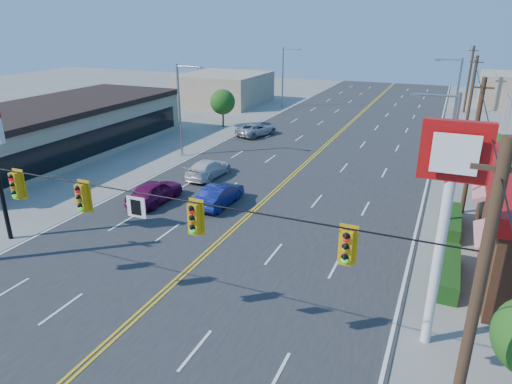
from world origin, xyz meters
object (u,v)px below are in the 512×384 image
at_px(car_white, 208,169).
at_px(car_blue, 220,196).
at_px(car_silver, 256,130).
at_px(signal_span, 108,216).
at_px(car_magenta, 155,192).
at_px(kfc_pylon, 449,193).

bearing_deg(car_white, car_blue, 127.85).
bearing_deg(car_blue, car_silver, -72.95).
distance_m(signal_span, car_magenta, 13.90).
xyz_separation_m(signal_span, car_white, (-5.74, 17.58, -4.21)).
bearing_deg(car_blue, car_white, -52.98).
height_order(signal_span, car_silver, signal_span).
relative_size(signal_span, car_magenta, 5.40).
bearing_deg(car_silver, signal_span, 122.09).
bearing_deg(car_white, car_magenta, 84.83).
distance_m(kfc_pylon, car_magenta, 19.88).
bearing_deg(car_silver, car_magenta, 111.73).
xyz_separation_m(car_white, car_silver, (-1.88, 13.76, -0.01)).
bearing_deg(car_magenta, kfc_pylon, 157.89).
bearing_deg(signal_span, car_magenta, 119.21).
distance_m(kfc_pylon, car_white, 22.31).
bearing_deg(car_white, kfc_pylon, 143.00).
height_order(signal_span, car_white, signal_span).
bearing_deg(car_silver, kfc_pylon, 142.85).
height_order(car_magenta, car_white, car_magenta).
distance_m(car_blue, car_white, 5.84).
distance_m(car_magenta, car_white, 6.04).
bearing_deg(car_silver, car_blue, 124.46).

